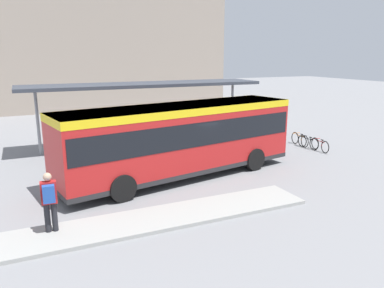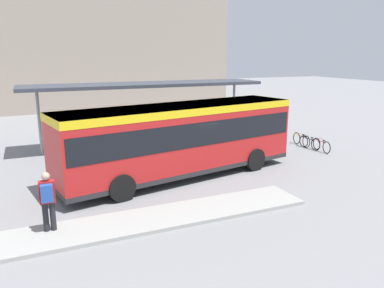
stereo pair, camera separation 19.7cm
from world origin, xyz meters
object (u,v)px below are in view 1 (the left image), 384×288
Objects in this scene: pedestrian_waiting at (49,199)px; potted_planter_near_shelter at (110,146)px; bicycle_black at (308,142)px; city_bus at (181,136)px; bicycle_orange at (300,139)px; bicycle_red at (320,145)px; potted_planter_far_side at (192,140)px.

pedestrian_waiting is 8.61m from potted_planter_near_shelter.
bicycle_black is at bearing -67.25° from pedestrian_waiting.
pedestrian_waiting reaches higher than bicycle_black.
city_bus is 4.98m from potted_planter_near_shelter.
city_bus reaches higher than pedestrian_waiting.
bicycle_black is at bearing -177.61° from bicycle_orange.
potted_planter_near_shelter is (-10.71, 2.65, 0.29)m from bicycle_black.
potted_planter_near_shelter reaches higher than bicycle_black.
city_bus is 6.94× the size of bicycle_red.
bicycle_black is at bearing 0.31° from city_bus.
potted_planter_near_shelter reaches higher than bicycle_orange.
potted_planter_far_side reaches higher than bicycle_red.
bicycle_orange is at bearing 12.48° from bicycle_red.
potted_planter_far_side is at bearing 82.24° from bicycle_orange.
potted_planter_far_side is at bearing 72.22° from bicycle_red.
bicycle_black reaches higher than bicycle_red.
bicycle_orange reaches higher than bicycle_black.
city_bus is 4.76m from potted_planter_far_side.
pedestrian_waiting is 15.07m from bicycle_red.
pedestrian_waiting reaches higher than potted_planter_far_side.
potted_planter_near_shelter is 4.49m from potted_planter_far_side.
bicycle_orange is at bearing -9.98° from potted_planter_near_shelter.
bicycle_red is 0.94× the size of bicycle_orange.
bicycle_orange is (-0.13, 1.52, 0.02)m from bicycle_red.
bicycle_orange is (0.05, 0.76, 0.01)m from bicycle_black.
bicycle_orange is (14.25, 5.95, -0.80)m from pedestrian_waiting.
pedestrian_waiting is 15.15m from bicycle_black.
bicycle_red is at bearing -4.77° from city_bus.
bicycle_red is (14.38, 4.43, -0.81)m from pedestrian_waiting.
bicycle_red is (8.76, 0.92, -1.49)m from city_bus.
potted_planter_near_shelter is (-10.89, 3.41, 0.30)m from bicycle_red.
bicycle_red is at bearing -169.28° from bicycle_orange.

